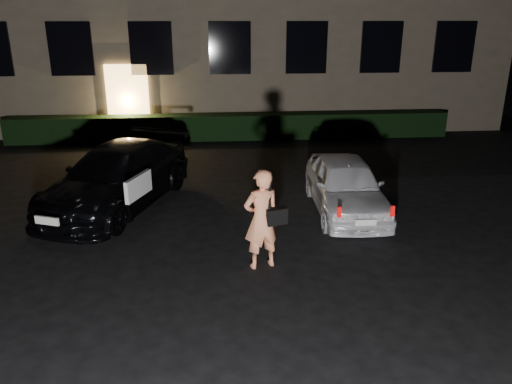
{
  "coord_description": "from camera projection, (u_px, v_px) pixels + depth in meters",
  "views": [
    {
      "loc": [
        -0.61,
        -6.41,
        4.05
      ],
      "look_at": [
        0.11,
        2.0,
        1.05
      ],
      "focal_mm": 35.0,
      "sensor_mm": 36.0,
      "label": 1
    }
  ],
  "objects": [
    {
      "name": "ground",
      "position": [
        260.0,
        303.0,
        7.43
      ],
      "size": [
        80.0,
        80.0,
        0.0
      ],
      "primitive_type": "plane",
      "color": "black",
      "rests_on": "ground"
    },
    {
      "name": "hedge",
      "position": [
        232.0,
        127.0,
        17.14
      ],
      "size": [
        15.0,
        0.7,
        0.85
      ],
      "primitive_type": "cube",
      "color": "black",
      "rests_on": "ground"
    },
    {
      "name": "sedan",
      "position": [
        117.0,
        177.0,
        11.02
      ],
      "size": [
        3.39,
        4.95,
        1.33
      ],
      "rotation": [
        0.0,
        0.0,
        -0.37
      ],
      "color": "black",
      "rests_on": "ground"
    },
    {
      "name": "hatch",
      "position": [
        346.0,
        185.0,
        10.72
      ],
      "size": [
        1.52,
        3.54,
        1.19
      ],
      "rotation": [
        0.0,
        0.0,
        -0.03
      ],
      "color": "white",
      "rests_on": "ground"
    },
    {
      "name": "man",
      "position": [
        262.0,
        219.0,
        8.24
      ],
      "size": [
        0.8,
        0.59,
        1.73
      ],
      "rotation": [
        0.0,
        0.0,
        3.45
      ],
      "color": "#F69063",
      "rests_on": "ground"
    }
  ]
}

